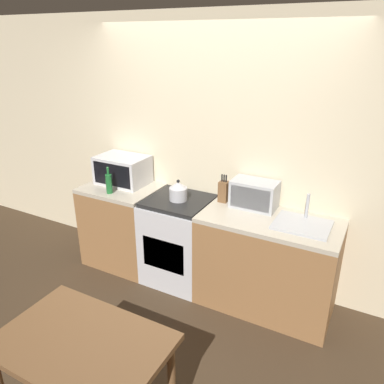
{
  "coord_description": "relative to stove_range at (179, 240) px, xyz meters",
  "views": [
    {
      "loc": [
        1.47,
        -2.14,
        2.35
      ],
      "look_at": [
        -0.02,
        0.65,
        1.05
      ],
      "focal_mm": 35.0,
      "sensor_mm": 36.0,
      "label": 1
    }
  ],
  "objects": [
    {
      "name": "stove_range",
      "position": [
        0.0,
        0.0,
        0.0
      ],
      "size": [
        0.63,
        0.62,
        0.9
      ],
      "color": "silver",
      "rests_on": "ground_plane"
    },
    {
      "name": "microwave",
      "position": [
        -0.75,
        0.1,
        0.6
      ],
      "size": [
        0.53,
        0.37,
        0.3
      ],
      "color": "silver",
      "rests_on": "counter_left_run"
    },
    {
      "name": "knife_block",
      "position": [
        0.41,
        0.16,
        0.56
      ],
      "size": [
        0.09,
        0.09,
        0.27
      ],
      "color": "brown",
      "rests_on": "counter_right_run"
    },
    {
      "name": "wall_back",
      "position": [
        0.22,
        0.34,
        0.85
      ],
      "size": [
        10.0,
        0.06,
        2.6
      ],
      "color": "beige",
      "rests_on": "ground_plane"
    },
    {
      "name": "dining_table",
      "position": [
        0.36,
        -1.74,
        0.21
      ],
      "size": [
        0.98,
        0.66,
        0.76
      ],
      "color": "brown",
      "rests_on": "ground_plane"
    },
    {
      "name": "toaster_oven",
      "position": [
        0.71,
        0.17,
        0.58
      ],
      "size": [
        0.41,
        0.24,
        0.26
      ],
      "color": "#ADAFB5",
      "rests_on": "counter_right_run"
    },
    {
      "name": "ground_plane",
      "position": [
        0.22,
        -0.75,
        -0.45
      ],
      "size": [
        16.0,
        16.0,
        0.0
      ],
      "primitive_type": "plane",
      "color": "#3D2D1E"
    },
    {
      "name": "kettle",
      "position": [
        0.01,
        -0.01,
        0.54
      ],
      "size": [
        0.18,
        0.18,
        0.21
      ],
      "color": "#B7B7BC",
      "rests_on": "stove_range"
    },
    {
      "name": "counter_left_run",
      "position": [
        -0.7,
        0.0,
        0.0
      ],
      "size": [
        0.78,
        0.62,
        0.9
      ],
      "color": "olive",
      "rests_on": "ground_plane"
    },
    {
      "name": "sink_basin",
      "position": [
        1.19,
        0.01,
        0.47
      ],
      "size": [
        0.46,
        0.38,
        0.24
      ],
      "color": "#ADAFB5",
      "rests_on": "counter_right_run"
    },
    {
      "name": "bottle",
      "position": [
        -0.69,
        -0.19,
        0.56
      ],
      "size": [
        0.06,
        0.06,
        0.27
      ],
      "color": "#1E662D",
      "rests_on": "counter_left_run"
    },
    {
      "name": "counter_right_run",
      "position": [
        0.92,
        0.0,
        0.0
      ],
      "size": [
        1.22,
        0.62,
        0.9
      ],
      "color": "olive",
      "rests_on": "ground_plane"
    }
  ]
}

